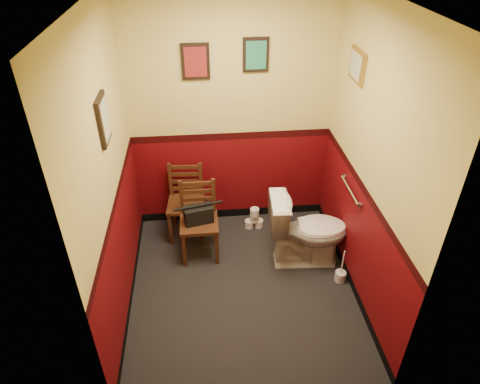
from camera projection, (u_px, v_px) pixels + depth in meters
The scene contains 17 objects.
floor at pixel (242, 287), 4.35m from camera, with size 2.20×2.40×0.00m, color black.
ceiling at pixel (244, 1), 2.84m from camera, with size 2.20×2.40×0.00m, color silver.
wall_back at pixel (231, 116), 4.59m from camera, with size 2.20×2.70×0.00m, color #56070C.
wall_front at pixel (263, 276), 2.61m from camera, with size 2.20×2.70×0.00m, color #56070C.
wall_left at pixel (110, 181), 3.51m from camera, with size 2.40×2.70×0.00m, color #56070C.
wall_right at pixel (369, 168), 3.69m from camera, with size 2.40×2.70×0.00m, color #56070C.
grab_bar at pixel (350, 190), 4.12m from camera, with size 0.05×0.56×0.06m.
framed_print_back_a at pixel (195, 62), 4.21m from camera, with size 0.28×0.04×0.36m.
framed_print_back_b at pixel (256, 55), 4.23m from camera, with size 0.26×0.04×0.34m.
framed_print_left at pixel (104, 120), 3.31m from camera, with size 0.04×0.30×0.38m.
framed_print_right at pixel (357, 65), 3.79m from camera, with size 0.04×0.34×0.28m.
toilet at pixel (308, 230), 4.47m from camera, with size 0.46×0.83×0.81m, color white.
toilet_brush at pixel (340, 276), 4.40m from camera, with size 0.11×0.11×0.40m.
chair_left at pixel (186, 202), 4.85m from camera, with size 0.43×0.43×0.86m.
chair_right at pixel (199, 221), 4.56m from camera, with size 0.40×0.40×0.86m.
handbag at pixel (198, 214), 4.47m from camera, with size 0.32×0.21×0.22m.
tp_stack at pixel (254, 219), 5.09m from camera, with size 0.22×0.13×0.29m.
Camera 1 is at (-0.33, -3.05, 3.24)m, focal length 32.00 mm.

